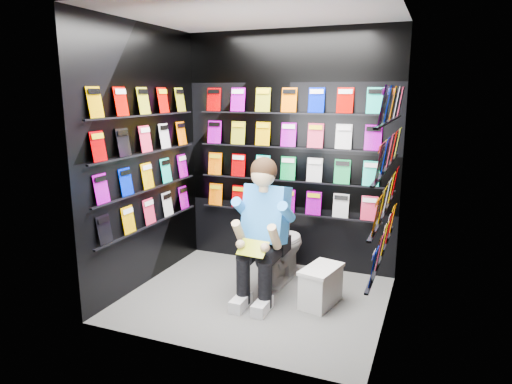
% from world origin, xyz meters
% --- Properties ---
extents(floor, '(2.40, 2.40, 0.00)m').
position_xyz_m(floor, '(0.00, 0.00, 0.00)').
color(floor, '#565654').
rests_on(floor, ground).
extents(ceiling, '(2.40, 2.40, 0.00)m').
position_xyz_m(ceiling, '(0.00, 0.00, 2.60)').
color(ceiling, white).
rests_on(ceiling, floor).
extents(wall_back, '(2.40, 0.04, 2.60)m').
position_xyz_m(wall_back, '(0.00, 1.00, 1.30)').
color(wall_back, black).
rests_on(wall_back, floor).
extents(wall_front, '(2.40, 0.04, 2.60)m').
position_xyz_m(wall_front, '(0.00, -1.00, 1.30)').
color(wall_front, black).
rests_on(wall_front, floor).
extents(wall_left, '(0.04, 2.00, 2.60)m').
position_xyz_m(wall_left, '(-1.20, 0.00, 1.30)').
color(wall_left, black).
rests_on(wall_left, floor).
extents(wall_right, '(0.04, 2.00, 2.60)m').
position_xyz_m(wall_right, '(1.20, 0.00, 1.30)').
color(wall_right, black).
rests_on(wall_right, floor).
extents(comics_back, '(2.10, 0.06, 1.37)m').
position_xyz_m(comics_back, '(0.00, 0.97, 1.31)').
color(comics_back, '#BF0500').
rests_on(comics_back, wall_back).
extents(comics_left, '(0.06, 1.70, 1.37)m').
position_xyz_m(comics_left, '(-1.17, 0.00, 1.31)').
color(comics_left, '#BF0500').
rests_on(comics_left, wall_left).
extents(comics_right, '(0.06, 1.70, 1.37)m').
position_xyz_m(comics_right, '(1.17, 0.00, 1.31)').
color(comics_right, '#BF0500').
rests_on(comics_right, wall_right).
extents(toilet, '(0.47, 0.78, 0.73)m').
position_xyz_m(toilet, '(0.06, 0.53, 0.37)').
color(toilet, white).
rests_on(toilet, floor).
extents(longbox, '(0.33, 0.49, 0.33)m').
position_xyz_m(longbox, '(0.61, 0.11, 0.17)').
color(longbox, silver).
rests_on(longbox, floor).
extents(longbox_lid, '(0.36, 0.51, 0.03)m').
position_xyz_m(longbox_lid, '(0.61, 0.11, 0.35)').
color(longbox_lid, silver).
rests_on(longbox_lid, longbox).
extents(reader, '(0.62, 0.85, 1.50)m').
position_xyz_m(reader, '(0.06, 0.15, 0.80)').
color(reader, '#2C80E0').
rests_on(reader, toilet).
extents(held_comic, '(0.28, 0.18, 0.11)m').
position_xyz_m(held_comic, '(0.06, -0.20, 0.58)').
color(held_comic, green).
rests_on(held_comic, reader).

